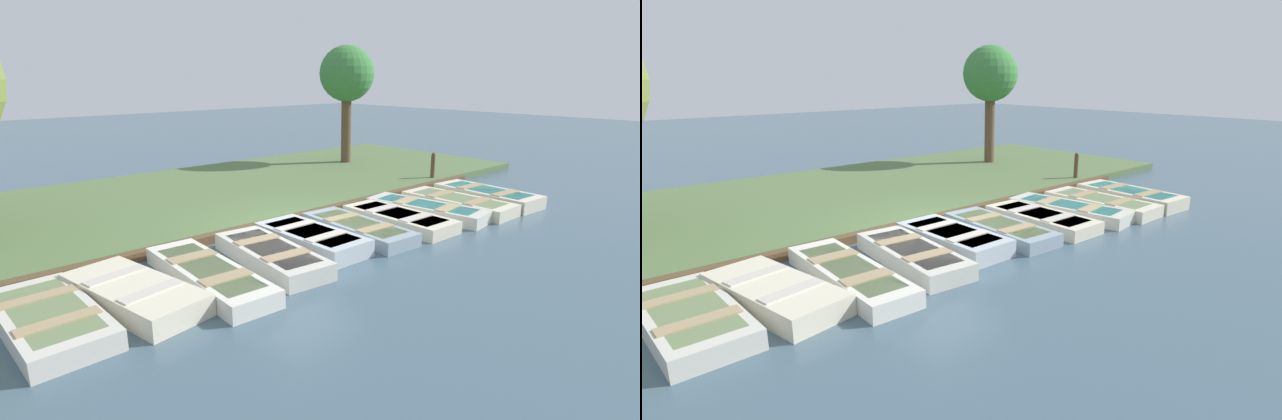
{
  "view_description": "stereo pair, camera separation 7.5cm",
  "coord_description": "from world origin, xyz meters",
  "views": [
    {
      "loc": [
        8.94,
        -7.41,
        3.78
      ],
      "look_at": [
        0.43,
        0.22,
        0.65
      ],
      "focal_mm": 28.0,
      "sensor_mm": 36.0,
      "label": 1
    },
    {
      "loc": [
        8.99,
        -7.35,
        3.78
      ],
      "look_at": [
        0.43,
        0.22,
        0.65
      ],
      "focal_mm": 28.0,
      "sensor_mm": 36.0,
      "label": 2
    }
  ],
  "objects": [
    {
      "name": "rowboat_7",
      "position": [
        1.04,
        3.61,
        0.17
      ],
      "size": [
        3.46,
        1.48,
        0.35
      ],
      "rotation": [
        0.0,
        0.0,
        0.14
      ],
      "color": "beige",
      "rests_on": "ground_plane"
    },
    {
      "name": "mooring_post_far",
      "position": [
        -1.35,
        7.18,
        0.56
      ],
      "size": [
        0.14,
        0.14,
        1.11
      ],
      "color": "brown",
      "rests_on": "ground_plane"
    },
    {
      "name": "rowboat_3",
      "position": [
        1.1,
        -1.73,
        0.19
      ],
      "size": [
        3.13,
        1.37,
        0.38
      ],
      "rotation": [
        0.0,
        0.0,
        -0.1
      ],
      "color": "beige",
      "rests_on": "ground_plane"
    },
    {
      "name": "shore_bank",
      "position": [
        -5.0,
        0.0,
        0.11
      ],
      "size": [
        8.0,
        24.0,
        0.22
      ],
      "color": "#567042",
      "rests_on": "ground_plane"
    },
    {
      "name": "ground_plane",
      "position": [
        0.0,
        0.0,
        0.0
      ],
      "size": [
        80.0,
        80.0,
        0.0
      ],
      "primitive_type": "plane",
      "color": "#425B6B"
    },
    {
      "name": "rowboat_1",
      "position": [
        1.08,
        -4.58,
        0.2
      ],
      "size": [
        2.97,
        1.65,
        0.41
      ],
      "rotation": [
        0.0,
        0.0,
        0.18
      ],
      "color": "beige",
      "rests_on": "ground_plane"
    },
    {
      "name": "rowboat_2",
      "position": [
        1.15,
        -3.2,
        0.17
      ],
      "size": [
        3.54,
        1.14,
        0.36
      ],
      "rotation": [
        0.0,
        0.0,
        -0.04
      ],
      "color": "silver",
      "rests_on": "ground_plane"
    },
    {
      "name": "park_tree_left",
      "position": [
        -5.73,
        7.2,
        3.68
      ],
      "size": [
        2.21,
        2.21,
        4.89
      ],
      "color": "brown",
      "rests_on": "ground_plane"
    },
    {
      "name": "rowboat_6",
      "position": [
        1.1,
        2.36,
        0.17
      ],
      "size": [
        3.04,
        1.22,
        0.34
      ],
      "rotation": [
        0.0,
        0.0,
        -0.02
      ],
      "color": "beige",
      "rests_on": "ground_plane"
    },
    {
      "name": "rowboat_0",
      "position": [
        1.06,
        -5.89,
        0.18
      ],
      "size": [
        2.88,
        1.31,
        0.36
      ],
      "rotation": [
        0.0,
        0.0,
        0.02
      ],
      "color": "beige",
      "rests_on": "ground_plane"
    },
    {
      "name": "rowboat_8",
      "position": [
        1.22,
        4.88,
        0.17
      ],
      "size": [
        3.23,
        1.2,
        0.35
      ],
      "rotation": [
        0.0,
        0.0,
        0.01
      ],
      "color": "beige",
      "rests_on": "ground_plane"
    },
    {
      "name": "rowboat_5",
      "position": [
        0.98,
        0.96,
        0.17
      ],
      "size": [
        3.12,
        1.25,
        0.34
      ],
      "rotation": [
        0.0,
        0.0,
        -0.06
      ],
      "color": "#8C9EA8",
      "rests_on": "ground_plane"
    },
    {
      "name": "dock_walkway",
      "position": [
        -1.49,
        0.0,
        0.1
      ],
      "size": [
        1.45,
        16.76,
        0.2
      ],
      "color": "brown",
      "rests_on": "ground_plane"
    },
    {
      "name": "rowboat_4",
      "position": [
        0.9,
        -0.46,
        0.2
      ],
      "size": [
        2.76,
        1.2,
        0.41
      ],
      "rotation": [
        0.0,
        0.0,
        0.01
      ],
      "color": "#B2BCC1",
      "rests_on": "ground_plane"
    },
    {
      "name": "rowboat_9",
      "position": [
        1.35,
        6.24,
        0.2
      ],
      "size": [
        3.2,
        1.39,
        0.4
      ],
      "rotation": [
        0.0,
        0.0,
        -0.06
      ],
      "color": "beige",
      "rests_on": "ground_plane"
    }
  ]
}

